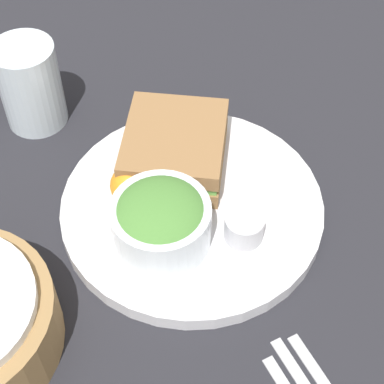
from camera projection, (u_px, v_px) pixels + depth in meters
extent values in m
plane|color=#232328|center=(192.00, 213.00, 0.77)|extent=(4.00, 4.00, 0.00)
cylinder|color=silver|center=(192.00, 208.00, 0.77)|extent=(0.31, 0.31, 0.02)
cube|color=olive|center=(175.00, 157.00, 0.79)|extent=(0.16, 0.15, 0.02)
cube|color=#6BB24C|center=(175.00, 148.00, 0.78)|extent=(0.15, 0.14, 0.01)
cube|color=olive|center=(174.00, 139.00, 0.76)|extent=(0.16, 0.15, 0.02)
cylinder|color=white|center=(161.00, 224.00, 0.70)|extent=(0.11, 0.11, 0.06)
ellipsoid|color=#4C8438|center=(160.00, 213.00, 0.69)|extent=(0.10, 0.10, 0.04)
cylinder|color=#B7B7BC|center=(244.00, 228.00, 0.71)|extent=(0.04, 0.04, 0.03)
sphere|color=orange|center=(130.00, 185.00, 0.74)|extent=(0.05, 0.05, 0.05)
cylinder|color=silver|center=(30.00, 85.00, 0.83)|extent=(0.08, 0.08, 0.12)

